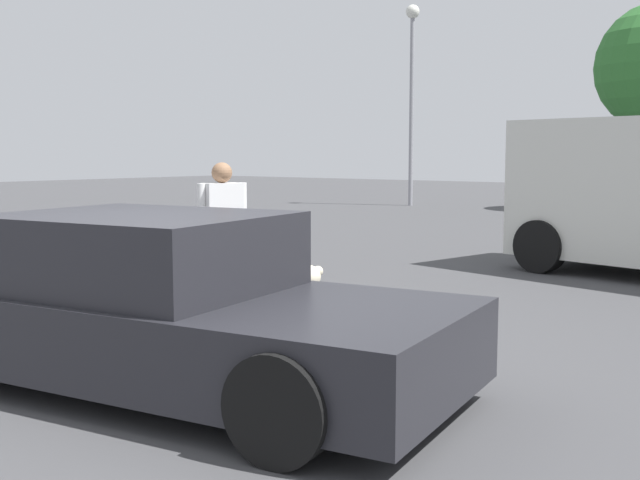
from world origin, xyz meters
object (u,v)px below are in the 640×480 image
(pedestrian, at_px, (223,224))
(light_post_mid, at_px, (412,71))
(dog, at_px, (305,276))
(sedan_foreground, at_px, (150,307))

(pedestrian, xyz_separation_m, light_post_mid, (-7.53, 16.22, 3.43))
(dog, distance_m, light_post_mid, 17.58)
(light_post_mid, bearing_deg, sedan_foreground, -63.97)
(sedan_foreground, distance_m, light_post_mid, 20.90)
(sedan_foreground, relative_size, light_post_mid, 0.75)
(dog, xyz_separation_m, light_post_mid, (-7.84, 15.20, 4.10))
(sedan_foreground, bearing_deg, pedestrian, 114.43)
(sedan_foreground, xyz_separation_m, pedestrian, (-1.49, 2.25, 0.37))
(sedan_foreground, relative_size, pedestrian, 3.02)
(dog, relative_size, pedestrian, 0.40)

